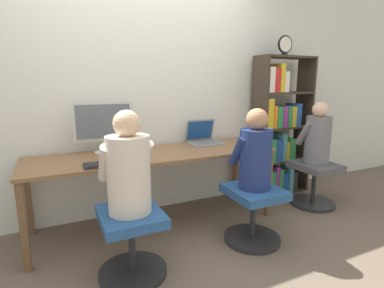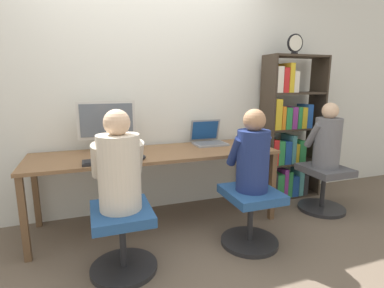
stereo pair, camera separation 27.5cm
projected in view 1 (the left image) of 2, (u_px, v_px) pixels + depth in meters
name	position (u px, v px, depth m)	size (l,w,h in m)	color
ground_plane	(170.00, 240.00, 2.64)	(14.00, 14.00, 0.00)	brown
wall_back	(141.00, 89.00, 3.04)	(10.00, 0.05, 2.60)	silver
desk	(156.00, 159.00, 2.81)	(2.28, 0.69, 0.72)	brown
desktop_monitor	(104.00, 125.00, 2.75)	(0.54, 0.20, 0.48)	beige
laptop	(204.00, 139.00, 3.21)	(0.33, 0.31, 0.25)	gray
keyboard	(111.00, 163.00, 2.39)	(0.42, 0.16, 0.03)	#232326
computer_mouse_by_keyboard	(144.00, 158.00, 2.52)	(0.07, 0.10, 0.04)	black
office_chair_left	(132.00, 238.00, 2.11)	(0.49, 0.49, 0.49)	#262628
office_chair_right	(253.00, 210.00, 2.58)	(0.49, 0.49, 0.49)	#262628
person_at_monitor	(128.00, 168.00, 2.01)	(0.36, 0.33, 0.70)	beige
person_at_laptop	(255.00, 153.00, 2.48)	(0.33, 0.31, 0.67)	navy
bookshelf	(278.00, 135.00, 3.61)	(0.72, 0.29, 1.66)	#382D23
desk_clock	(285.00, 45.00, 3.33)	(0.19, 0.03, 0.21)	black
office_chair_side	(314.00, 181.00, 3.35)	(0.49, 0.49, 0.49)	#262628
person_near_shelf	(317.00, 137.00, 3.25)	(0.33, 0.31, 0.68)	slate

